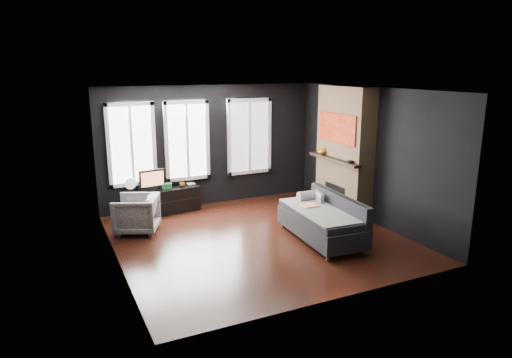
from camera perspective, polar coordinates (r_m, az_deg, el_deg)
name	(u,v)px	position (r m, az deg, el deg)	size (l,w,h in m)	color
floor	(258,238)	(8.49, 0.26, -7.41)	(5.00, 5.00, 0.00)	black
ceiling	(258,90)	(7.92, 0.28, 11.11)	(5.00, 5.00, 0.00)	white
wall_back	(210,146)	(10.37, -5.73, 4.18)	(5.00, 0.02, 2.70)	black
wall_left	(113,182)	(7.40, -17.47, -0.31)	(0.02, 5.00, 2.70)	black
wall_right	(370,155)	(9.43, 14.12, 2.87)	(0.02, 5.00, 2.70)	black
windows	(190,100)	(10.07, -8.24, 9.73)	(4.00, 0.16, 1.76)	white
fireplace	(344,151)	(9.77, 10.99, 3.41)	(0.70, 1.62, 2.70)	#93724C
sofa	(321,218)	(8.37, 8.16, -4.85)	(0.96, 1.93, 0.83)	black
stripe_pillow	(319,200)	(8.79, 7.94, -2.67)	(0.07, 0.30, 0.30)	gray
armchair	(136,212)	(8.96, -14.75, -4.05)	(0.77, 0.72, 0.79)	silver
media_console	(163,201)	(10.03, -11.54, -2.70)	(1.57, 0.49, 0.54)	black
monitor	(152,179)	(9.82, -12.87, 0.03)	(0.57, 0.12, 0.51)	black
desk_fan	(130,185)	(9.72, -15.42, -0.75)	(0.25, 0.25, 0.35)	gray
mug	(182,184)	(10.08, -9.18, -0.60)	(0.11, 0.09, 0.11)	orange
book	(187,179)	(10.23, -8.66, -0.03)	(0.17, 0.02, 0.23)	#A79C87
storage_box	(167,186)	(9.97, -11.06, -0.85)	(0.20, 0.13, 0.11)	#2E7940
mantel_vase	(322,150)	(10.00, 8.30, 3.55)	(0.17, 0.18, 0.17)	yellow
mantel_clock	(350,162)	(9.21, 11.71, 2.13)	(0.13, 0.13, 0.04)	black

